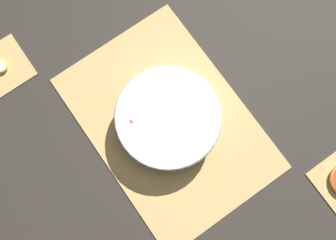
{
  "coord_description": "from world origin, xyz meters",
  "views": [
    {
      "loc": [
        0.15,
        -0.11,
        0.92
      ],
      "look_at": [
        0.0,
        0.0,
        0.03
      ],
      "focal_mm": 42.0,
      "sensor_mm": 36.0,
      "label": 1
    }
  ],
  "objects": [
    {
      "name": "ground_plane",
      "position": [
        0.0,
        0.0,
        0.0
      ],
      "size": [
        6.0,
        6.0,
        0.0
      ],
      "primitive_type": "plane",
      "color": "#2D2823"
    },
    {
      "name": "bamboo_mat_center",
      "position": [
        0.0,
        0.0,
        0.0
      ],
      "size": [
        0.5,
        0.35,
        0.01
      ],
      "color": "tan",
      "rests_on": "ground_plane"
    },
    {
      "name": "coaster_mat_near_left",
      "position": [
        -0.35,
        -0.26,
        0.0
      ],
      "size": [
        0.13,
        0.13,
        0.01
      ],
      "color": "tan",
      "rests_on": "ground_plane"
    },
    {
      "name": "fruit_salad_bowl",
      "position": [
        -0.0,
        -0.0,
        0.04
      ],
      "size": [
        0.24,
        0.24,
        0.07
      ],
      "color": "silver",
      "rests_on": "bamboo_mat_center"
    },
    {
      "name": "banana_coin_single",
      "position": [
        -0.35,
        -0.26,
        0.01
      ],
      "size": [
        0.03,
        0.03,
        0.01
      ],
      "color": "#F7EFC6",
      "rests_on": "coaster_mat_near_left"
    }
  ]
}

